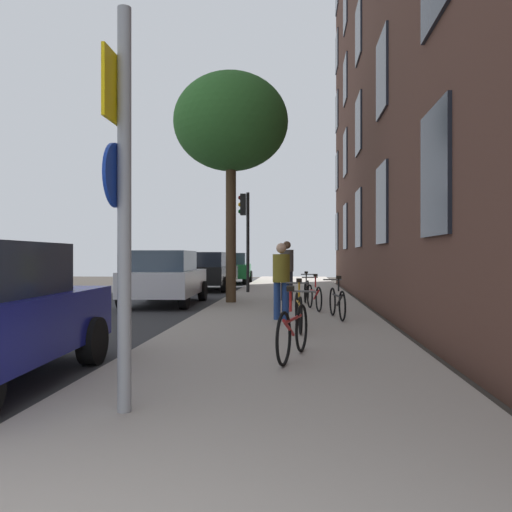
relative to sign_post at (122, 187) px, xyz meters
The scene contains 16 objects.
ground_plane 11.96m from the sign_post, 101.11° to the left, with size 41.80×41.80×0.00m, color #332D28.
road_asphalt 12.53m from the sign_post, 110.71° to the left, with size 7.00×38.00×0.01m, color #2D2D30.
sidewalk 11.79m from the sign_post, 83.91° to the left, with size 4.20×38.00×0.12m, color #9E9389.
sign_post is the anchor object (origin of this frame).
traffic_light 15.34m from the sign_post, 91.67° to the left, with size 0.43×0.24×3.73m.
tree_near 11.48m from the sign_post, 92.29° to the left, with size 3.36×3.36×6.72m.
bicycle_0 3.30m from the sign_post, 59.69° to the left, with size 0.53×1.66×0.96m.
bicycle_1 5.59m from the sign_post, 73.31° to the left, with size 0.42×1.64×0.95m.
bicycle_2 7.64m from the sign_post, 71.47° to the left, with size 0.42×1.70×0.93m.
bicycle_3 9.23m from the sign_post, 77.73° to the left, with size 0.48×1.62×0.91m.
bicycle_4 11.67m from the sign_post, 81.13° to the left, with size 0.42×1.69×0.90m.
pedestrian_0 6.98m from the sign_post, 80.22° to the left, with size 0.51×0.51×1.63m.
pedestrian_1 11.81m from the sign_post, 84.21° to the left, with size 0.42×0.42×1.81m.
car_1 11.59m from the sign_post, 102.34° to the left, with size 2.11×4.55×1.62m.
car_2 18.14m from the sign_post, 97.21° to the left, with size 1.98×4.54×1.62m.
car_3 23.79m from the sign_post, 94.83° to the left, with size 2.07×4.46×1.62m.
Camera 1 is at (1.40, -1.07, 1.47)m, focal length 37.36 mm.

